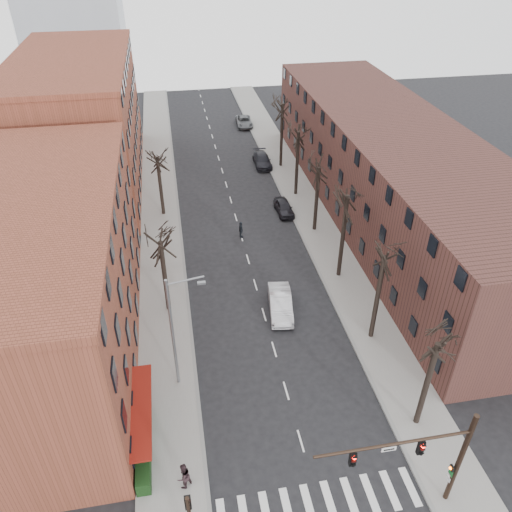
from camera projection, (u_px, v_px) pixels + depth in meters
ground at (319, 503)px, 27.63m from camera, size 160.00×160.00×0.00m
sidewalk_left at (160, 210)px, 54.80m from camera, size 4.00×90.00×0.15m
sidewalk_right at (301, 198)px, 57.13m from camera, size 4.00×90.00×0.15m
building_left_near at (38, 285)px, 34.06m from camera, size 12.00×26.00×12.00m
building_left_far at (81, 125)px, 57.00m from camera, size 12.00×28.00×14.00m
building_right at (391, 171)px, 51.45m from camera, size 12.00×50.00×10.00m
awning_left at (147, 437)px, 31.12m from camera, size 1.20×7.00×0.15m
hedge at (144, 444)px, 29.93m from camera, size 0.80×6.00×1.00m
tree_right_a at (416, 423)px, 31.98m from camera, size 5.20×5.20×10.00m
tree_right_b at (370, 337)px, 38.46m from camera, size 5.20×5.20×10.80m
tree_right_c at (338, 276)px, 44.95m from camera, size 5.20×5.20×11.60m
tree_right_d at (314, 230)px, 51.44m from camera, size 5.20×5.20×10.00m
tree_right_e at (296, 195)px, 57.92m from camera, size 5.20×5.20×10.80m
tree_right_f at (281, 166)px, 64.41m from camera, size 5.20×5.20×11.60m
tree_left_a at (169, 309)px, 41.11m from camera, size 5.20×5.20×9.50m
tree_left_b at (164, 214)px, 54.09m from camera, size 5.20×5.20×9.50m
signal_mast_arm at (435, 456)px, 25.12m from camera, size 8.14×0.30×7.20m
streetlight at (175, 329)px, 31.87m from camera, size 2.45×0.22×9.03m
silver_sedan at (280, 303)px, 40.47m from camera, size 2.38×5.20×1.65m
parked_car_near at (284, 207)px, 53.99m from camera, size 1.77×4.11×1.38m
parked_car_mid at (262, 160)px, 64.20m from camera, size 2.12×5.03×1.45m
parked_car_far at (244, 122)px, 76.21m from camera, size 2.48×5.07×1.39m
pedestrian_b at (184, 476)px, 27.79m from camera, size 1.14×1.11×1.84m
pedestrian_crossing at (241, 230)px, 49.73m from camera, size 0.54×1.10×1.81m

